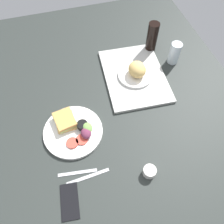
{
  "coord_description": "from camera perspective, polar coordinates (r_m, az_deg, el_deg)",
  "views": [
    {
      "loc": [
        58.13,
        -13.27,
        95.77
      ],
      "look_at": [
        2.0,
        3.0,
        4.0
      ],
      "focal_mm": 35.68,
      "sensor_mm": 36.0,
      "label": 1
    }
  ],
  "objects": [
    {
      "name": "plate_with_salad",
      "position": [
        1.08,
        -9.84,
        -4.36
      ],
      "size": [
        28.33,
        28.33,
        5.4
      ],
      "color": "white",
      "rests_on": "ground_plane"
    },
    {
      "name": "serving_tray",
      "position": [
        1.28,
        5.73,
        9.34
      ],
      "size": [
        47.12,
        35.96,
        1.6
      ],
      "primitive_type": "cube",
      "rotation": [
        0.0,
        0.0,
        -0.07
      ],
      "color": "#B2B2AD",
      "rests_on": "ground_plane"
    },
    {
      "name": "bread_plate_near",
      "position": [
        1.25,
        6.26,
        10.24
      ],
      "size": [
        19.17,
        19.17,
        8.8
      ],
      "color": "white",
      "rests_on": "serving_tray"
    },
    {
      "name": "ground_plane",
      "position": [
        1.14,
        -1.73,
        -1.02
      ],
      "size": [
        190.0,
        150.0,
        3.0
      ],
      "primitive_type": "cube",
      "color": "#282D2B"
    },
    {
      "name": "drinking_glass",
      "position": [
        1.37,
        15.73,
        14.32
      ],
      "size": [
        6.24,
        6.24,
        12.99
      ],
      "primitive_type": "cylinder",
      "color": "silver",
      "rests_on": "ground_plane"
    },
    {
      "name": "fork",
      "position": [
        1.01,
        -8.84,
        -15.09
      ],
      "size": [
        3.69,
        17.03,
        0.5
      ],
      "primitive_type": "cube",
      "rotation": [
        0.0,
        0.0,
        1.44
      ],
      "color": "#B7B7BC",
      "rests_on": "ground_plane"
    },
    {
      "name": "espresso_cup",
      "position": [
        1.0,
        9.56,
        -14.8
      ],
      "size": [
        5.6,
        5.6,
        4.0
      ],
      "primitive_type": "cylinder",
      "color": "silver",
      "rests_on": "ground_plane"
    },
    {
      "name": "soda_bottle",
      "position": [
        1.4,
        10.23,
        18.3
      ],
      "size": [
        6.4,
        6.4,
        18.5
      ],
      "primitive_type": "cylinder",
      "color": "black",
      "rests_on": "ground_plane"
    },
    {
      "name": "cell_phone",
      "position": [
        0.99,
        -10.82,
        -21.53
      ],
      "size": [
        15.06,
        8.62,
        0.8
      ],
      "primitive_type": "cube",
      "rotation": [
        0.0,
        0.0,
        -0.1
      ],
      "color": "black",
      "rests_on": "ground_plane"
    },
    {
      "name": "knife",
      "position": [
        1.0,
        -6.17,
        -16.14
      ],
      "size": [
        2.64,
        19.05,
        0.5
      ],
      "primitive_type": "cube",
      "rotation": [
        0.0,
        0.0,
        1.64
      ],
      "color": "#B7B7BC",
      "rests_on": "ground_plane"
    }
  ]
}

